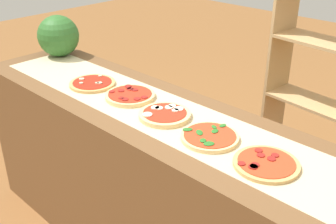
{
  "coord_description": "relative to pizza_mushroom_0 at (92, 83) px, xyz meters",
  "views": [
    {
      "loc": [
        1.19,
        -1.24,
        1.82
      ],
      "look_at": [
        0.0,
        0.0,
        0.96
      ],
      "focal_mm": 43.84,
      "sensor_mm": 36.0,
      "label": 1
    }
  ],
  "objects": [
    {
      "name": "counter",
      "position": [
        0.56,
        0.02,
        -0.48
      ],
      "size": [
        2.59,
        0.59,
        0.94
      ],
      "primitive_type": "cube",
      "color": "brown",
      "rests_on": "ground_plane"
    },
    {
      "name": "parchment_paper",
      "position": [
        0.56,
        0.02,
        -0.01
      ],
      "size": [
        2.35,
        0.39,
        0.0
      ],
      "primitive_type": "cube",
      "color": "beige",
      "rests_on": "counter"
    },
    {
      "name": "pizza_mushroom_0",
      "position": [
        0.0,
        0.0,
        0.0
      ],
      "size": [
        0.25,
        0.25,
        0.02
      ],
      "color": "tan",
      "rests_on": "parchment_paper"
    },
    {
      "name": "pizza_pepperoni_1",
      "position": [
        0.28,
        0.03,
        0.0
      ],
      "size": [
        0.26,
        0.26,
        0.03
      ],
      "color": "#E5C17F",
      "rests_on": "parchment_paper"
    },
    {
      "name": "pizza_mozzarella_2",
      "position": [
        0.56,
        -0.0,
        0.0
      ],
      "size": [
        0.24,
        0.24,
        0.03
      ],
      "color": "#E5C17F",
      "rests_on": "parchment_paper"
    },
    {
      "name": "pizza_spinach_3",
      "position": [
        0.84,
        -0.02,
        0.0
      ],
      "size": [
        0.25,
        0.25,
        0.03
      ],
      "color": "#E5C17F",
      "rests_on": "parchment_paper"
    },
    {
      "name": "pizza_pepperoni_4",
      "position": [
        1.11,
        -0.03,
        -0.0
      ],
      "size": [
        0.25,
        0.25,
        0.02
      ],
      "color": "tan",
      "rests_on": "parchment_paper"
    },
    {
      "name": "watermelon",
      "position": [
        -0.56,
        0.16,
        0.12
      ],
      "size": [
        0.27,
        0.27,
        0.27
      ],
      "primitive_type": "sphere",
      "color": "#2D6628",
      "rests_on": "counter"
    }
  ]
}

